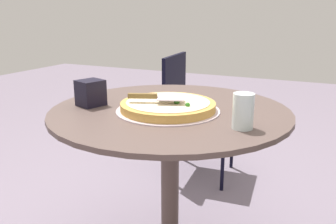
% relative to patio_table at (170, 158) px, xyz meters
% --- Properties ---
extents(patio_table, '(0.94, 0.94, 0.76)m').
position_rel_patio_table_xyz_m(patio_table, '(0.00, 0.00, 0.00)').
color(patio_table, brown).
rests_on(patio_table, ground).
extents(pizza_on_tray, '(0.40, 0.40, 0.05)m').
position_rel_patio_table_xyz_m(pizza_on_tray, '(-0.01, 0.04, 0.23)').
color(pizza_on_tray, silver).
rests_on(pizza_on_tray, patio_table).
extents(pizza_server, '(0.21, 0.12, 0.02)m').
position_rel_patio_table_xyz_m(pizza_server, '(0.02, 0.07, 0.27)').
color(pizza_server, silver).
rests_on(pizza_server, pizza_on_tray).
extents(drinking_cup, '(0.07, 0.07, 0.12)m').
position_rel_patio_table_xyz_m(drinking_cup, '(-0.32, 0.12, 0.27)').
color(drinking_cup, silver).
rests_on(drinking_cup, patio_table).
extents(napkin_dispenser, '(0.12, 0.12, 0.10)m').
position_rel_patio_table_xyz_m(napkin_dispenser, '(0.31, 0.10, 0.26)').
color(napkin_dispenser, black).
rests_on(napkin_dispenser, patio_table).
extents(patio_chair_near, '(0.47, 0.47, 0.85)m').
position_rel_patio_table_xyz_m(patio_chair_near, '(0.28, -0.96, -0.04)').
color(patio_chair_near, black).
rests_on(patio_chair_near, ground).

